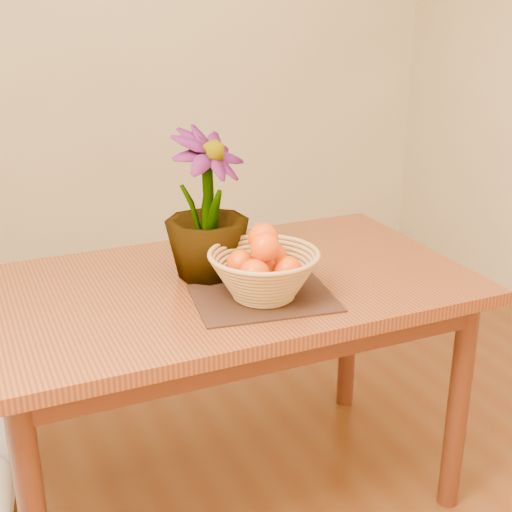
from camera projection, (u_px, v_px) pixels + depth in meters
name	position (u px, v px, depth m)	size (l,w,h in m)	color
wall_back	(77.00, 27.00, 3.50)	(4.00, 0.02, 2.70)	#FFF2C2
table	(226.00, 308.00, 2.08)	(1.40, 0.80, 0.75)	brown
placemat	(264.00, 298.00, 1.92)	(0.37, 0.28, 0.01)	#311912
wicker_basket	(264.00, 276.00, 1.90)	(0.30, 0.30, 0.12)	tan
orange_pile	(264.00, 259.00, 1.88)	(0.18, 0.18, 0.15)	#F03D03
potted_plant	(207.00, 205.00, 2.00)	(0.24, 0.24, 0.43)	#1E4C15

